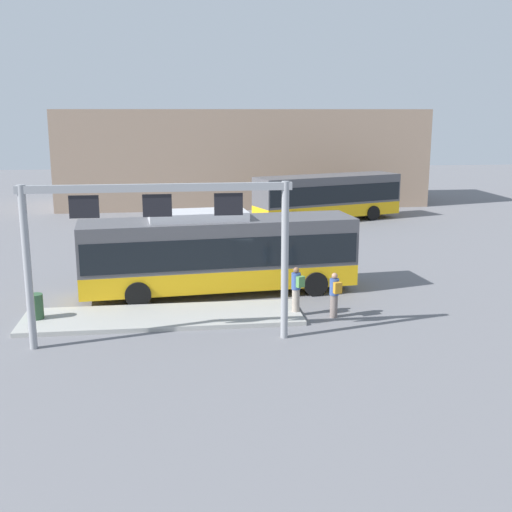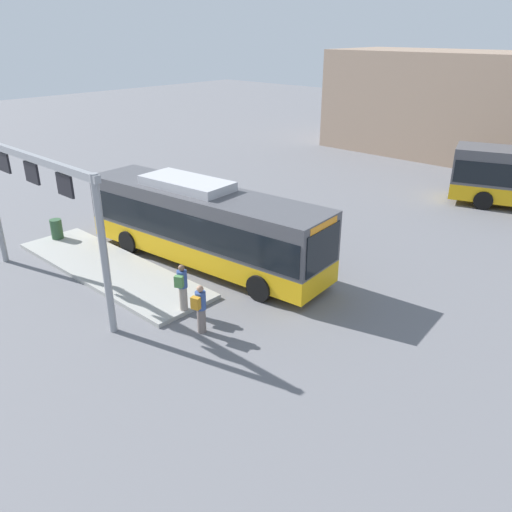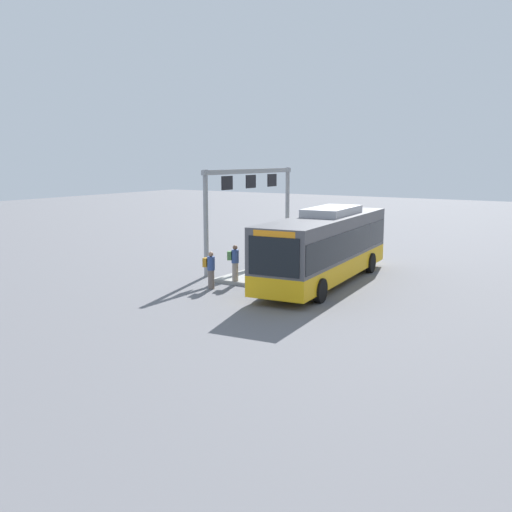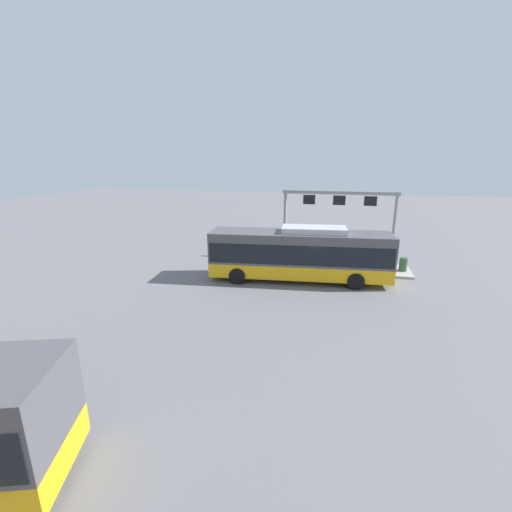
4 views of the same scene
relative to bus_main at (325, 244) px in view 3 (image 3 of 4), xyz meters
The scene contains 7 objects.
ground_plane 1.81m from the bus_main, ahead, with size 120.00×120.00×0.00m, color slate.
platform_curb 4.21m from the bus_main, 125.98° to the right, with size 10.00×2.80×0.16m, color #9E9E99.
bus_main is the anchor object (origin of this frame).
person_boarding 5.47m from the bus_main, 43.27° to the right, with size 0.42×0.58×1.67m.
person_waiting_near 4.28m from the bus_main, 51.93° to the right, with size 0.51×0.60×1.67m.
platform_sign_gantry 6.29m from the bus_main, 112.11° to the right, with size 8.45×0.24×5.20m.
trash_bin 7.43m from the bus_main, 156.03° to the right, with size 0.52×0.52×0.90m, color #2D5133.
Camera 3 is at (24.51, 11.75, 5.75)m, focal length 41.43 mm.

